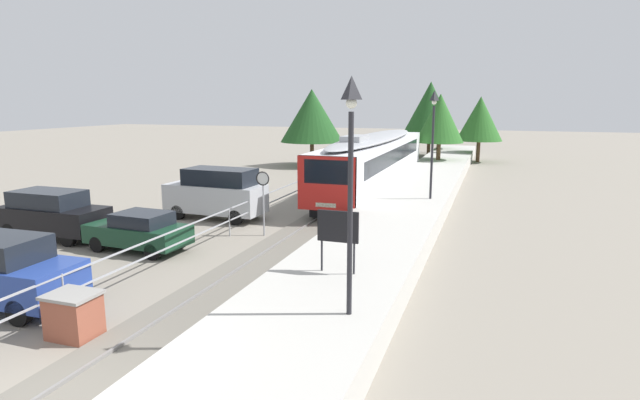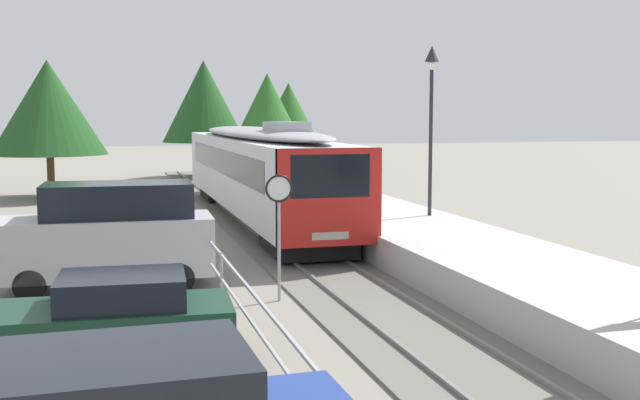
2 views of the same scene
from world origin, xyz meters
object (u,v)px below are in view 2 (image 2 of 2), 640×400
at_px(commuter_train, 257,166).
at_px(platform_lamp_mid_platform, 431,98).
at_px(speed_limit_sign, 279,206).
at_px(parked_van_silver, 110,235).
at_px(parked_hatchback_dark_green, 110,320).

xyz_separation_m(commuter_train, platform_lamp_mid_platform, (4.36, -6.35, 2.47)).
relative_size(speed_limit_sign, parked_van_silver, 0.57).
bearing_deg(parked_van_silver, commuter_train, 61.84).
height_order(speed_limit_sign, parked_van_silver, speed_limit_sign).
relative_size(commuter_train, speed_limit_sign, 7.15).
bearing_deg(parked_hatchback_dark_green, commuter_train, 71.09).
height_order(platform_lamp_mid_platform, parked_van_silver, platform_lamp_mid_platform).
xyz_separation_m(speed_limit_sign, parked_van_silver, (-3.58, 2.24, -0.83)).
xyz_separation_m(commuter_train, parked_hatchback_dark_green, (-5.54, -16.19, -1.36)).
height_order(parked_hatchback_dark_green, parked_van_silver, parked_van_silver).
bearing_deg(parked_van_silver, parked_hatchback_dark_green, -90.21).
bearing_deg(parked_hatchback_dark_green, parked_van_silver, 89.79).
bearing_deg(parked_hatchback_dark_green, platform_lamp_mid_platform, 44.83).
bearing_deg(platform_lamp_mid_platform, speed_limit_sign, -135.42).
bearing_deg(platform_lamp_mid_platform, parked_van_silver, -158.10).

